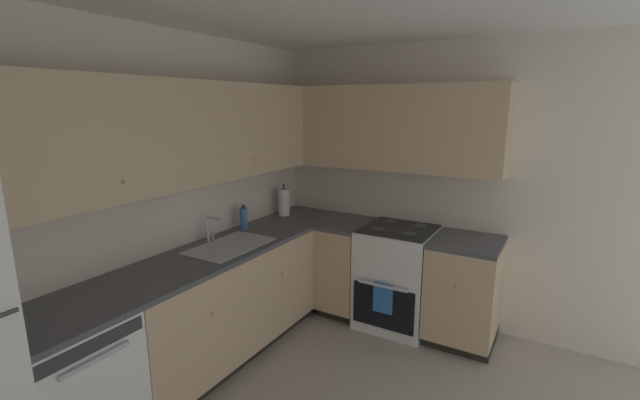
# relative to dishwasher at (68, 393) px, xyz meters

# --- Properties ---
(wall_back) EXTENTS (3.97, 0.05, 2.49)m
(wall_back) POSITION_rel_dishwasher_xyz_m (0.74, 0.33, 0.81)
(wall_back) COLOR beige
(wall_back) RESTS_ON ground_plane
(wall_right) EXTENTS (0.05, 3.57, 2.49)m
(wall_right) POSITION_rel_dishwasher_xyz_m (2.70, -1.44, 0.81)
(wall_right) COLOR beige
(wall_right) RESTS_ON ground_plane
(dishwasher) EXTENTS (0.60, 0.63, 0.86)m
(dishwasher) POSITION_rel_dishwasher_xyz_m (0.00, 0.00, 0.00)
(dishwasher) COLOR white
(dishwasher) RESTS_ON ground_plane
(lower_cabinets_back) EXTENTS (1.77, 0.62, 0.86)m
(lower_cabinets_back) POSITION_rel_dishwasher_xyz_m (1.19, 0.00, 0.00)
(lower_cabinets_back) COLOR tan
(lower_cabinets_back) RESTS_ON ground_plane
(countertop_back) EXTENTS (2.97, 0.60, 0.03)m
(countertop_back) POSITION_rel_dishwasher_xyz_m (1.19, 0.00, 0.45)
(countertop_back) COLOR #4C4C51
(countertop_back) RESTS_ON lower_cabinets_back
(lower_cabinets_right) EXTENTS (0.62, 1.55, 0.86)m
(lower_cabinets_right) POSITION_rel_dishwasher_xyz_m (2.38, -1.13, 0.00)
(lower_cabinets_right) COLOR tan
(lower_cabinets_right) RESTS_ON ground_plane
(countertop_right) EXTENTS (0.60, 1.55, 0.03)m
(countertop_right) POSITION_rel_dishwasher_xyz_m (2.37, -1.13, 0.45)
(countertop_right) COLOR #4C4C51
(countertop_right) RESTS_ON lower_cabinets_right
(oven_range) EXTENTS (0.68, 0.62, 1.04)m
(oven_range) POSITION_rel_dishwasher_xyz_m (2.39, -0.99, 0.02)
(oven_range) COLOR white
(oven_range) RESTS_ON ground_plane
(upper_cabinets_back) EXTENTS (2.65, 0.34, 0.73)m
(upper_cabinets_back) POSITION_rel_dishwasher_xyz_m (1.03, 0.14, 1.33)
(upper_cabinets_back) COLOR tan
(upper_cabinets_right) EXTENTS (0.32, 2.10, 0.73)m
(upper_cabinets_right) POSITION_rel_dishwasher_xyz_m (2.51, -0.75, 1.33)
(upper_cabinets_right) COLOR tan
(sink) EXTENTS (0.66, 0.40, 0.10)m
(sink) POSITION_rel_dishwasher_xyz_m (1.29, -0.03, 0.42)
(sink) COLOR #B7B7BC
(sink) RESTS_ON countertop_back
(faucet) EXTENTS (0.07, 0.16, 0.21)m
(faucet) POSITION_rel_dishwasher_xyz_m (1.30, 0.18, 0.59)
(faucet) COLOR silver
(faucet) RESTS_ON countertop_back
(soap_bottle) EXTENTS (0.07, 0.07, 0.22)m
(soap_bottle) POSITION_rel_dishwasher_xyz_m (1.70, 0.18, 0.56)
(soap_bottle) COLOR #3F72BF
(soap_bottle) RESTS_ON countertop_back
(paper_towel_roll) EXTENTS (0.11, 0.11, 0.32)m
(paper_towel_roll) POSITION_rel_dishwasher_xyz_m (2.28, 0.16, 0.59)
(paper_towel_roll) COLOR white
(paper_towel_roll) RESTS_ON countertop_back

